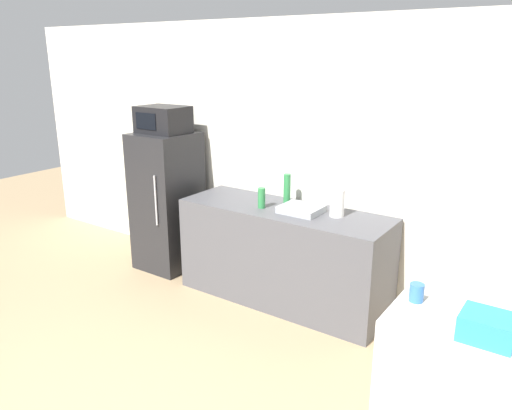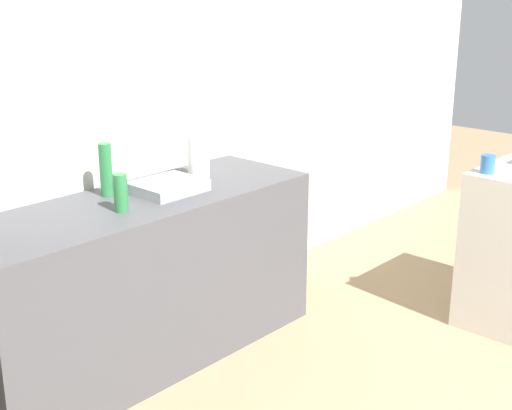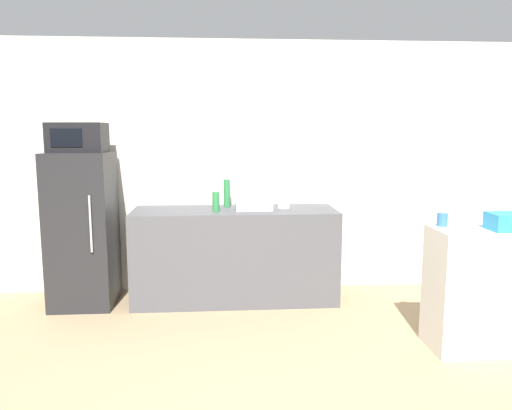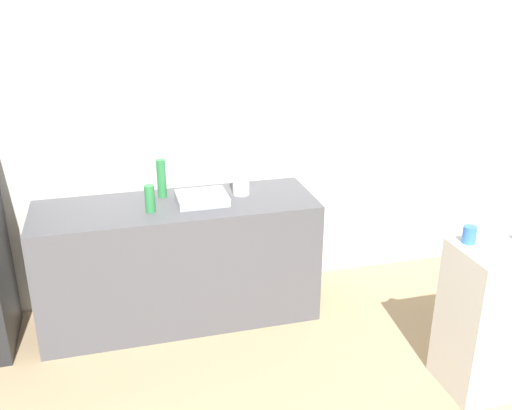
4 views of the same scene
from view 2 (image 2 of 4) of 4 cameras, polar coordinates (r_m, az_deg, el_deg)
name	(u,v)px [view 2 (image 2 of 4)]	position (r m, az deg, el deg)	size (l,w,h in m)	color
wall_back	(102,114)	(4.00, -12.20, 7.14)	(8.00, 0.06, 2.60)	silver
counter	(143,280)	(3.89, -9.01, -5.98)	(2.00, 0.66, 0.92)	#4C4C51
sink_basin	(168,187)	(3.83, -7.08, 1.47)	(0.36, 0.30, 0.06)	#9EA3A8
bottle_tall	(106,170)	(3.79, -11.92, 2.77)	(0.07, 0.07, 0.28)	#2D7F42
bottle_short	(121,193)	(3.53, -10.78, 0.97)	(0.07, 0.07, 0.19)	#2D7F42
jar	(488,164)	(4.23, 18.05, 3.12)	(0.08, 0.08, 0.10)	#336BB2
paper_towel_roll	(199,157)	(4.06, -4.62, 3.83)	(0.12, 0.12, 0.24)	white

